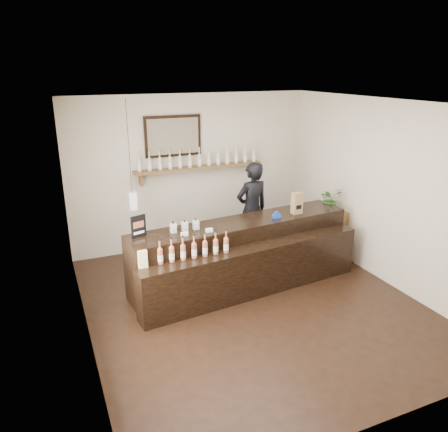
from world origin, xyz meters
name	(u,v)px	position (x,y,z in m)	size (l,w,h in m)	color
ground	(252,303)	(0.00, 0.00, 0.00)	(5.00, 5.00, 0.00)	black
room_shell	(254,189)	(0.00, 0.00, 1.70)	(5.00, 5.00, 5.00)	beige
back_wall_decor	(186,155)	(-0.14, 2.37, 1.75)	(2.66, 0.96, 1.69)	brown
counter	(245,256)	(0.16, 0.57, 0.47)	(3.63, 1.31, 1.17)	black
promo_sign	(138,226)	(-1.42, 0.68, 1.16)	(0.22, 0.08, 0.31)	black
paper_bag	(297,203)	(1.13, 0.69, 1.17)	(0.16, 0.12, 0.34)	olive
tape_dispenser	(277,216)	(0.72, 0.62, 1.04)	(0.14, 0.07, 0.11)	#173AA6
side_cabinet	(328,233)	(2.00, 0.98, 0.42)	(0.58, 0.68, 0.84)	brown
potted_plant	(331,199)	(2.00, 0.98, 1.06)	(0.39, 0.33, 0.43)	#386528
shopkeeper	(252,204)	(0.76, 1.55, 0.96)	(0.70, 0.46, 1.93)	black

